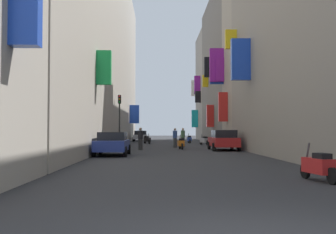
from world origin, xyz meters
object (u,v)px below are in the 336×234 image
parked_car_blue (113,143)px  pedestrian_crossing (140,139)px  parked_car_silver (141,136)px  scooter_red (318,166)px  scooter_black (147,140)px  traffic_light_near_corner (119,112)px  scooter_silver (204,140)px  parked_car_red (223,140)px  pedestrian_near_left (183,137)px  scooter_blue (189,139)px  pedestrian_near_right (175,138)px  scooter_orange (181,143)px

parked_car_blue → pedestrian_crossing: 6.44m
parked_car_silver → scooter_red: 42.64m
scooter_black → scooter_red: 32.08m
traffic_light_near_corner → scooter_black: bearing=76.6°
scooter_silver → parked_car_silver: bearing=117.6°
scooter_red → scooter_silver: 28.45m
scooter_red → scooter_silver: bearing=90.1°
parked_car_red → scooter_silver: parked_car_red is taller
scooter_black → pedestrian_near_left: pedestrian_near_left is taller
scooter_red → scooter_blue: size_ratio=1.07×
scooter_blue → traffic_light_near_corner: bearing=-122.0°
parked_car_red → scooter_black: size_ratio=2.31×
scooter_red → parked_car_blue: bearing=121.8°
parked_car_blue → pedestrian_near_right: bearing=68.1°
scooter_orange → scooter_black: 12.29m
parked_car_silver → pedestrian_near_right: bearing=-78.8°
scooter_blue → scooter_red: bearing=-88.0°
parked_car_silver → pedestrian_crossing: 23.66m
scooter_silver → scooter_blue: bearing=102.4°
parked_car_red → parked_car_silver: bearing=106.8°
scooter_silver → parked_car_red: bearing=-88.9°
parked_car_blue → scooter_blue: bearing=73.7°
traffic_light_near_corner → parked_car_red: bearing=-29.7°
parked_car_silver → scooter_blue: size_ratio=2.43×
parked_car_silver → scooter_orange: size_ratio=2.50×
scooter_silver → pedestrian_crossing: size_ratio=1.11×
scooter_blue → pedestrian_near_right: 11.27m
scooter_orange → scooter_silver: (2.88, 8.85, 0.00)m
parked_car_silver → pedestrian_near_left: size_ratio=2.62×
pedestrian_near_right → traffic_light_near_corner: 5.31m
scooter_red → scooter_blue: (-1.19, 33.59, -0.00)m
pedestrian_crossing → pedestrian_near_left: 7.09m
parked_car_red → pedestrian_near_left: 7.19m
scooter_blue → pedestrian_near_right: pedestrian_near_right is taller
scooter_silver → scooter_orange: bearing=-108.1°
scooter_silver → pedestrian_near_right: pedestrian_near_right is taller
parked_car_red → scooter_blue: parked_car_red is taller
scooter_silver → pedestrian_crossing: pedestrian_crossing is taller
parked_car_blue → scooter_blue: 22.39m
scooter_red → traffic_light_near_corner: bearing=109.8°
traffic_light_near_corner → parked_car_blue: bearing=-86.6°
parked_car_silver → scooter_silver: size_ratio=2.35×
scooter_blue → parked_car_blue: bearing=-106.3°
scooter_red → parked_car_red: bearing=89.6°
parked_car_red → pedestrian_crossing: bearing=174.6°
parked_car_red → scooter_blue: bearing=94.8°
parked_car_red → pedestrian_near_left: pedestrian_near_left is taller
scooter_orange → scooter_silver: same height
scooter_red → scooter_blue: 33.61m
scooter_black → pedestrian_crossing: pedestrian_crossing is taller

